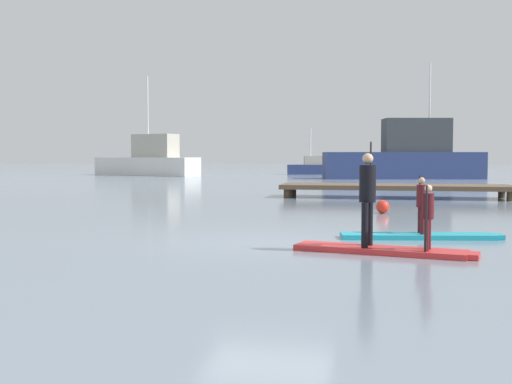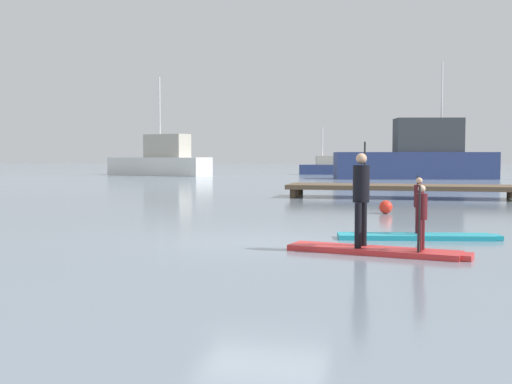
% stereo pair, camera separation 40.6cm
% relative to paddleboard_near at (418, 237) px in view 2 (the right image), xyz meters
% --- Properties ---
extents(ground_plane, '(240.00, 240.00, 0.00)m').
position_rel_paddleboard_near_xyz_m(ground_plane, '(-2.98, -1.25, -0.05)').
color(ground_plane, gray).
extents(paddleboard_near, '(3.33, 1.16, 0.10)m').
position_rel_paddleboard_near_xyz_m(paddleboard_near, '(0.00, 0.00, 0.00)').
color(paddleboard_near, '#1E9EB2').
rests_on(paddleboard_near, ground).
extents(paddler_child_solo, '(0.24, 0.40, 1.20)m').
position_rel_paddleboard_near_xyz_m(paddler_child_solo, '(0.00, 0.01, 0.70)').
color(paddler_child_solo, '#4C1419').
rests_on(paddler_child_solo, paddleboard_near).
extents(paddleboard_far, '(3.21, 1.30, 0.10)m').
position_rel_paddleboard_near_xyz_m(paddleboard_far, '(-0.76, -2.16, 0.00)').
color(paddleboard_far, red).
rests_on(paddleboard_far, ground).
extents(paddler_adult, '(0.35, 0.51, 1.86)m').
position_rel_paddleboard_near_xyz_m(paddler_adult, '(-1.05, -2.08, 1.00)').
color(paddler_adult, black).
rests_on(paddler_adult, paddleboard_far).
extents(paddler_child_front, '(0.23, 0.39, 1.12)m').
position_rel_paddleboard_near_xyz_m(paddler_child_front, '(-0.04, -2.33, 0.68)').
color(paddler_child_front, '#4C1419').
rests_on(paddler_child_front, paddleboard_far).
extents(fishing_boat_white_large, '(11.86, 4.94, 8.48)m').
position_rel_paddleboard_near_xyz_m(fishing_boat_white_large, '(1.09, 34.35, 1.57)').
color(fishing_boat_white_large, navy).
rests_on(fishing_boat_white_large, ground).
extents(fishing_boat_green_midground, '(10.11, 5.48, 8.44)m').
position_rel_paddleboard_near_xyz_m(fishing_boat_green_midground, '(-20.29, 37.96, 1.20)').
color(fishing_boat_green_midground, silver).
rests_on(fishing_boat_green_midground, ground).
extents(trawler_grey_distant, '(5.78, 2.55, 4.24)m').
position_rel_paddleboard_near_xyz_m(trawler_grey_distant, '(-6.41, 44.08, 0.57)').
color(trawler_grey_distant, navy).
rests_on(trawler_grey_distant, ground).
extents(floating_dock, '(9.11, 2.34, 0.54)m').
position_rel_paddleboard_near_xyz_m(floating_dock, '(-0.25, 12.67, 0.39)').
color(floating_dock, brown).
rests_on(floating_dock, ground).
extents(mooring_buoy_near, '(0.39, 0.39, 0.39)m').
position_rel_paddleboard_near_xyz_m(mooring_buoy_near, '(-0.75, 5.62, 0.15)').
color(mooring_buoy_near, red).
rests_on(mooring_buoy_near, ground).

